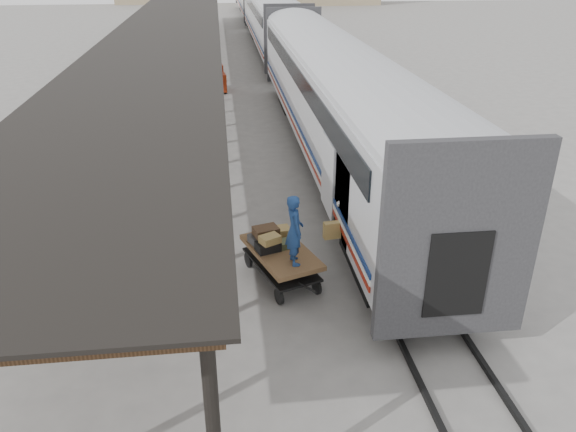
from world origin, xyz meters
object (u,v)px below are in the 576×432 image
at_px(baggage_cart, 281,257).
at_px(porter, 295,230).
at_px(pedestrian, 174,99).
at_px(luggage_tug, 216,80).

xyz_separation_m(baggage_cart, porter, (0.25, -0.65, 1.07)).
distance_m(baggage_cart, pedestrian, 16.36).
relative_size(porter, pedestrian, 1.02).
bearing_deg(pedestrian, porter, 120.23).
height_order(luggage_tug, pedestrian, pedestrian).
height_order(porter, pedestrian, porter).
height_order(baggage_cart, porter, porter).
relative_size(baggage_cart, luggage_tug, 1.51).
xyz_separation_m(porter, pedestrian, (-3.84, 16.61, -0.88)).
xyz_separation_m(baggage_cart, luggage_tug, (-1.53, 20.98, 0.03)).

